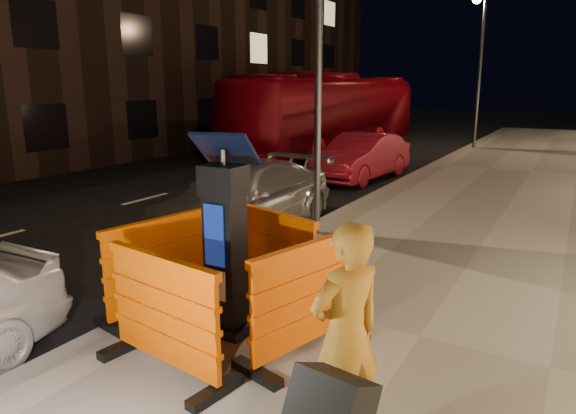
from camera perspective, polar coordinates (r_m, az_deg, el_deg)
The scene contains 14 objects.
ground_plane at distance 7.15m, azimuth -9.73°, elevation -9.50°, with size 120.00×120.00×0.00m, color black.
sidewalk at distance 5.84m, azimuth 14.46°, elevation -14.39°, with size 6.00×60.00×0.15m, color gray.
kerb at distance 7.12m, azimuth -9.75°, elevation -8.94°, with size 0.30×60.00×0.15m, color slate.
parking_kiosk at distance 5.42m, azimuth -6.99°, elevation -3.77°, with size 0.64×0.64×2.04m, color black.
barrier_front at distance 4.90m, azimuth -13.60°, elevation -11.59°, with size 1.46×0.60×1.14m, color #E15300.
barrier_back at distance 6.30m, azimuth -1.70°, elevation -5.48°, with size 1.46×0.60×1.14m, color #E15300.
barrier_kerbside at distance 6.15m, azimuth -14.04°, elevation -6.39°, with size 1.46×0.60×1.14m, color #E15300.
barrier_bldgside at distance 5.09m, azimuth 1.91°, elevation -10.21°, with size 1.46×0.60×1.14m, color #E15300.
car_silver at distance 9.97m, azimuth -4.93°, elevation -2.70°, with size 1.83×4.51×1.31m, color silver.
car_red at distance 15.55m, azimuth 8.03°, elevation 3.06°, with size 1.44×4.13×1.36m, color maroon.
bus_doubledecker at distance 21.42m, azimuth 4.45°, elevation 5.97°, with size 2.70×11.54×3.21m, color maroon.
man at distance 3.82m, azimuth 6.43°, elevation -14.02°, with size 0.62×0.41×1.71m, color #9A681D.
street_lamp_mid at distance 8.99m, azimuth 3.42°, elevation 15.89°, with size 0.12×0.12×6.00m, color #3F3F44.
street_lamp_far at distance 23.39m, azimuth 20.50°, elevation 13.55°, with size 0.12×0.12×6.00m, color #3F3F44.
Camera 1 is at (4.25, -5.04, 2.76)m, focal length 32.00 mm.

